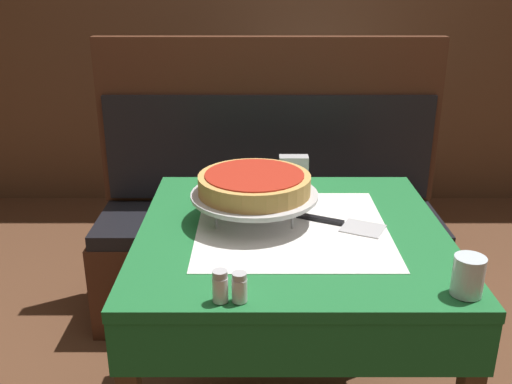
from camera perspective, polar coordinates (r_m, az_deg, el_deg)
The scene contains 12 objects.
dining_table_front at distance 1.67m, azimuth 3.69°, elevation -6.78°, with size 0.87×0.87×0.76m.
dining_table_rear at distance 3.21m, azimuth 6.27°, elevation 6.66°, with size 0.70×0.70×0.76m.
booth_bench at distance 2.52m, azimuth 1.44°, elevation -4.55°, with size 1.48×0.46×1.20m.
back_wall_panel at distance 3.66m, azimuth 1.86°, elevation 17.26°, with size 6.00×0.04×2.40m, color brown.
pizza_pan_stand at distance 1.64m, azimuth 0.00°, elevation -0.41°, with size 0.37×0.37×0.08m.
deep_dish_pizza at distance 1.63m, azimuth 0.00°, elevation 0.86°, with size 0.32×0.32×0.06m.
pizza_server at distance 1.65m, azimuth 8.94°, elevation -3.21°, with size 0.26×0.16×0.01m.
water_glass_near at distance 1.36m, azimuth 20.61°, elevation -7.88°, with size 0.07×0.07×0.09m.
salt_shaker at distance 1.26m, azimuth -3.44°, elevation -9.38°, with size 0.04×0.04×0.07m.
pepper_shaker at distance 1.26m, azimuth -1.51°, elevation -9.50°, with size 0.03×0.03×0.07m.
napkin_holder at distance 1.97m, azimuth 3.95°, elevation 2.34°, with size 0.10×0.05×0.09m.
condiment_caddy at distance 3.13m, azimuth 4.52°, elevation 9.34°, with size 0.12×0.12×0.18m.
Camera 1 is at (-0.10, -1.48, 1.44)m, focal length 40.00 mm.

